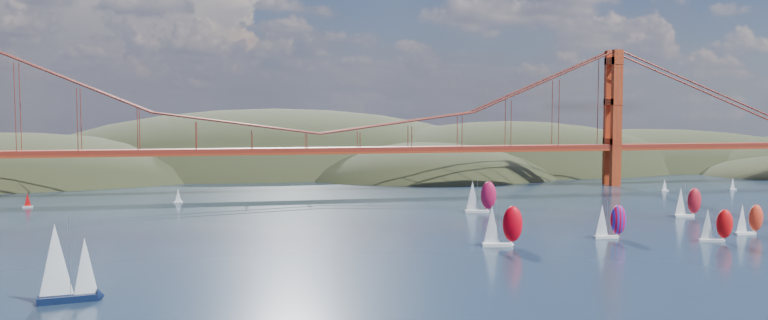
% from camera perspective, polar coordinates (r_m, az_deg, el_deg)
% --- Properties ---
extents(headlands, '(725.00, 225.00, 96.00)m').
position_cam_1_polar(headlands, '(388.77, 0.01, -2.51)').
color(headlands, black).
rests_on(headlands, ground).
extents(bridge, '(552.00, 12.00, 55.00)m').
position_cam_1_polar(bridge, '(281.78, -5.31, 4.09)').
color(bridge, maroon).
rests_on(bridge, ground).
extents(sloop_navy, '(9.72, 6.05, 14.56)m').
position_cam_1_polar(sloop_navy, '(134.24, -23.17, -7.26)').
color(sloop_navy, black).
rests_on(sloop_navy, ground).
extents(racer_0, '(9.45, 4.64, 10.64)m').
position_cam_1_polar(racer_0, '(174.26, 8.95, -4.90)').
color(racer_0, white).
rests_on(racer_0, ground).
extents(racer_1, '(7.92, 4.47, 8.87)m').
position_cam_1_polar(racer_1, '(194.72, 23.94, -4.51)').
color(racer_1, white).
rests_on(racer_1, ground).
extents(racer_2, '(7.45, 3.04, 8.57)m').
position_cam_1_polar(racer_2, '(209.24, 26.03, -4.04)').
color(racer_2, white).
rests_on(racer_2, ground).
extents(racer_3, '(8.40, 3.42, 9.66)m').
position_cam_1_polar(racer_3, '(235.02, 22.09, -2.95)').
color(racer_3, white).
rests_on(racer_3, ground).
extents(racer_5, '(9.66, 4.95, 10.85)m').
position_cam_1_polar(racer_5, '(228.29, 7.33, -2.74)').
color(racer_5, white).
rests_on(racer_5, ground).
extents(racer_rwb, '(8.15, 3.40, 9.30)m').
position_cam_1_polar(racer_rwb, '(190.85, 16.82, -4.44)').
color(racer_rwb, white).
rests_on(racer_rwb, ground).
extents(distant_boat_2, '(3.00, 2.00, 4.70)m').
position_cam_1_polar(distant_boat_2, '(264.50, -25.52, -2.76)').
color(distant_boat_2, silver).
rests_on(distant_boat_2, ground).
extents(distant_boat_3, '(3.00, 2.00, 4.70)m').
position_cam_1_polar(distant_boat_3, '(259.71, -15.41, -2.63)').
color(distant_boat_3, silver).
rests_on(distant_boat_3, ground).
extents(distant_boat_4, '(3.00, 2.00, 4.70)m').
position_cam_1_polar(distant_boat_4, '(303.66, 20.60, -1.79)').
color(distant_boat_4, silver).
rests_on(distant_boat_4, ground).
extents(distant_boat_5, '(3.00, 2.00, 4.70)m').
position_cam_1_polar(distant_boat_5, '(318.56, 25.03, -1.65)').
color(distant_boat_5, silver).
rests_on(distant_boat_5, ground).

